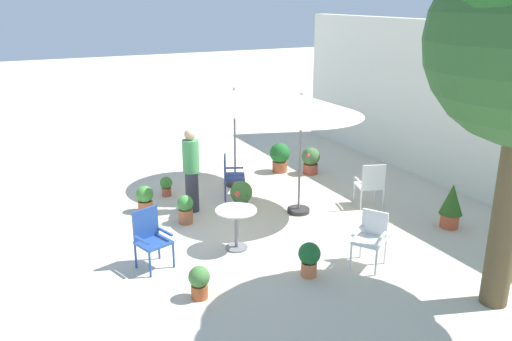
% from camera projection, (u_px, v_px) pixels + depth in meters
% --- Properties ---
extents(ground_plane, '(60.00, 60.00, 0.00)m').
position_uv_depth(ground_plane, '(256.00, 210.00, 10.55)').
color(ground_plane, beige).
extents(villa_facade, '(9.90, 0.30, 3.57)m').
position_uv_depth(villa_facade, '(436.00, 102.00, 11.90)').
color(villa_facade, silver).
rests_on(villa_facade, ground).
extents(patio_umbrella_0, '(2.34, 2.34, 2.39)m').
position_uv_depth(patio_umbrella_0, '(301.00, 106.00, 9.78)').
color(patio_umbrella_0, '#2D2D2D').
rests_on(patio_umbrella_0, ground).
extents(patio_umbrella_1, '(2.32, 2.32, 2.22)m').
position_uv_depth(patio_umbrella_1, '(234.00, 99.00, 11.34)').
color(patio_umbrella_1, '#2D2D2D').
rests_on(patio_umbrella_1, ground).
extents(cafe_table_0, '(0.69, 0.69, 0.71)m').
position_uv_depth(cafe_table_0, '(236.00, 222.00, 8.79)').
color(cafe_table_0, white).
rests_on(cafe_table_0, ground).
extents(patio_chair_0, '(0.56, 0.58, 0.94)m').
position_uv_depth(patio_chair_0, '(150.00, 235.00, 8.21)').
color(patio_chair_0, '#254891').
rests_on(patio_chair_0, ground).
extents(patio_chair_1, '(0.59, 0.61, 0.93)m').
position_uv_depth(patio_chair_1, '(371.00, 183.00, 10.55)').
color(patio_chair_1, silver).
rests_on(patio_chair_1, ground).
extents(patio_chair_2, '(0.62, 0.59, 0.91)m').
position_uv_depth(patio_chair_2, '(231.00, 174.00, 11.04)').
color(patio_chair_2, '#374B9D').
rests_on(patio_chair_2, ground).
extents(patio_chair_3, '(0.63, 0.64, 0.87)m').
position_uv_depth(patio_chair_3, '(371.00, 235.00, 8.26)').
color(patio_chair_3, silver).
rests_on(patio_chair_3, ground).
extents(potted_plant_0, '(0.49, 0.49, 0.71)m').
position_uv_depth(potted_plant_0, '(280.00, 156.00, 12.74)').
color(potted_plant_0, '#A24F31').
rests_on(potted_plant_0, ground).
extents(potted_plant_1, '(0.34, 0.34, 0.54)m').
position_uv_depth(potted_plant_1, '(309.00, 257.00, 7.98)').
color(potted_plant_1, '#CF7145').
rests_on(potted_plant_1, ground).
extents(potted_plant_2, '(0.43, 0.43, 0.65)m').
position_uv_depth(potted_plant_2, '(311.00, 160.00, 12.62)').
color(potted_plant_2, '#AA4937').
rests_on(potted_plant_2, ground).
extents(potted_plant_3, '(0.30, 0.30, 0.55)m').
position_uv_depth(potted_plant_3, '(185.00, 208.00, 9.87)').
color(potted_plant_3, '#B0643F').
rests_on(potted_plant_3, ground).
extents(potted_plant_4, '(0.42, 0.42, 0.84)m').
position_uv_depth(potted_plant_4, '(451.00, 204.00, 9.63)').
color(potted_plant_4, '#BD5232').
rests_on(potted_plant_4, ground).
extents(potted_plant_5, '(0.34, 0.34, 0.53)m').
position_uv_depth(potted_plant_5, '(145.00, 198.00, 10.41)').
color(potted_plant_5, '#C8673C').
rests_on(potted_plant_5, ground).
extents(potted_plant_6, '(0.26, 0.26, 0.43)m').
position_uv_depth(potted_plant_6, '(166.00, 185.00, 11.24)').
color(potted_plant_6, '#B5533E').
rests_on(potted_plant_6, ground).
extents(potted_plant_7, '(0.45, 0.45, 0.60)m').
position_uv_depth(potted_plant_7, '(241.00, 194.00, 10.46)').
color(potted_plant_7, '#A25633').
rests_on(potted_plant_7, ground).
extents(potted_plant_8, '(0.31, 0.31, 0.49)m').
position_uv_depth(potted_plant_8, '(199.00, 281.00, 7.39)').
color(potted_plant_8, '#AC522A').
rests_on(potted_plant_8, ground).
extents(standing_person, '(0.39, 0.39, 1.67)m').
position_uv_depth(standing_person, '(191.00, 169.00, 10.25)').
color(standing_person, '#33333D').
rests_on(standing_person, ground).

